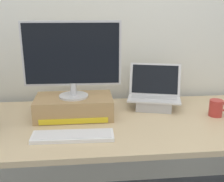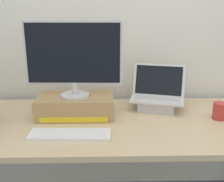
{
  "view_description": "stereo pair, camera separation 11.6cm",
  "coord_description": "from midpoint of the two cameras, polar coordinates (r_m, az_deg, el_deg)",
  "views": [
    {
      "loc": [
        -0.15,
        -1.47,
        1.36
      ],
      "look_at": [
        0.0,
        0.0,
        0.91
      ],
      "focal_mm": 44.37,
      "sensor_mm": 36.0,
      "label": 1
    },
    {
      "loc": [
        -0.03,
        -1.48,
        1.36
      ],
      "look_at": [
        0.0,
        0.0,
        0.91
      ],
      "focal_mm": 44.37,
      "sensor_mm": 36.0,
      "label": 2
    }
  ],
  "objects": [
    {
      "name": "external_keyboard",
      "position": [
        1.42,
        -6.33,
        -8.94
      ],
      "size": [
        0.41,
        0.13,
        0.02
      ],
      "rotation": [
        0.0,
        0.0,
        -0.03
      ],
      "color": "white",
      "rests_on": "desk"
    },
    {
      "name": "coffee_mug",
      "position": [
        1.75,
        23.17,
        -3.81
      ],
      "size": [
        0.12,
        0.08,
        0.1
      ],
      "color": "#B2332D",
      "rests_on": "desk"
    },
    {
      "name": "open_laptop",
      "position": [
        1.81,
        11.1,
        -1.8
      ],
      "size": [
        0.37,
        0.29,
        0.27
      ],
      "rotation": [
        0.0,
        0.0,
        -0.26
      ],
      "color": "#ADADB2",
      "rests_on": "desk"
    },
    {
      "name": "back_wall",
      "position": [
        1.97,
        1.41,
        15.32
      ],
      "size": [
        7.0,
        0.1,
        2.6
      ],
      "primitive_type": "cube",
      "color": "silver",
      "rests_on": "ground"
    },
    {
      "name": "desktop_monitor",
      "position": [
        1.59,
        -5.87,
        6.94
      ],
      "size": [
        0.56,
        0.17,
        0.44
      ],
      "rotation": [
        0.0,
        0.0,
        -0.03
      ],
      "color": "silver",
      "rests_on": "toner_box_yellow"
    },
    {
      "name": "toner_box_yellow",
      "position": [
        1.67,
        -5.57,
        -3.04
      ],
      "size": [
        0.45,
        0.26,
        0.12
      ],
      "color": "#A88456",
      "rests_on": "desk"
    },
    {
      "name": "desk",
      "position": [
        1.63,
        2.06,
        -8.1
      ],
      "size": [
        2.09,
        0.8,
        0.73
      ],
      "color": "tan",
      "rests_on": "ground"
    }
  ]
}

